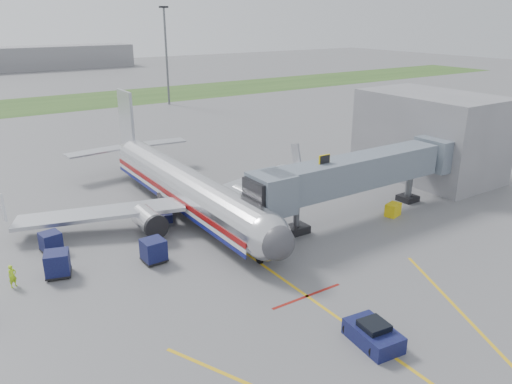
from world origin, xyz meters
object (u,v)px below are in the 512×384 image
pushback_tug (373,335)px  ramp_worker (12,276)px  airliner (185,187)px  belt_loader (164,213)px

pushback_tug → ramp_worker: (-16.93, 19.16, 0.26)m
airliner → pushback_tug: airliner is taller
airliner → ramp_worker: bearing=-159.3°
airliner → belt_loader: bearing=-174.3°
airliner → ramp_worker: (-17.00, -6.42, -1.78)m
airliner → belt_loader: (-2.49, -0.25, -2.18)m
pushback_tug → ramp_worker: 25.57m
pushback_tug → belt_loader: belt_loader is taller
belt_loader → ramp_worker: 15.77m
airliner → ramp_worker: 18.26m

